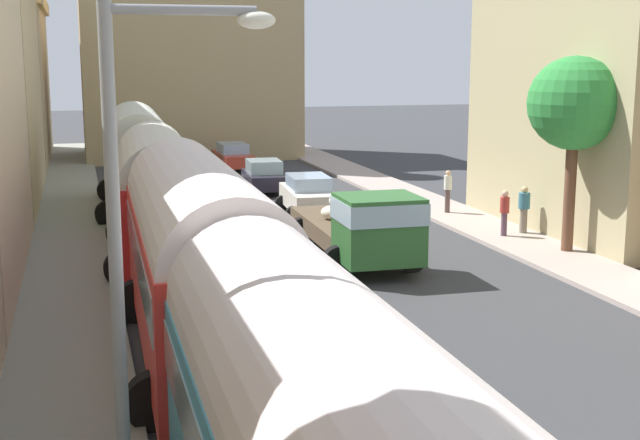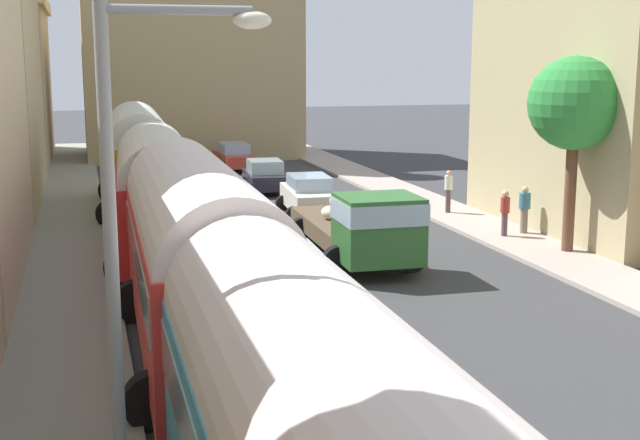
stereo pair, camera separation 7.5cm
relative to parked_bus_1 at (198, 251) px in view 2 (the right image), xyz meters
name	(u,v)px [view 2 (the right image)]	position (x,y,z in m)	size (l,w,h in m)	color
ground_plane	(288,238)	(4.60, 11.50, -2.32)	(154.00, 154.00, 0.00)	#353639
sidewalk_left	(71,248)	(-2.65, 11.50, -2.25)	(2.50, 70.00, 0.14)	gray
sidewalk_right	(479,225)	(11.85, 11.50, -2.25)	(2.50, 70.00, 0.14)	#A5958C
building_left_4	(4,81)	(-6.35, 37.18, 2.47)	(5.38, 14.90, 9.52)	tan
building_right_2	(593,36)	(15.12, 9.88, 4.56)	(4.45, 10.80, 13.71)	tan
distant_church	(190,35)	(4.60, 37.14, 5.16)	(12.87, 7.63, 22.15)	tan
parked_bus_1	(198,251)	(0.00, 0.00, 0.00)	(3.45, 10.01, 4.19)	red
parked_bus_2	(158,191)	(0.00, 9.00, -0.10)	(3.51, 8.24, 4.03)	red
parked_bus_3	(138,155)	(0.00, 18.00, 0.02)	(3.59, 9.45, 4.23)	gold
cargo_truck_0	(362,225)	(5.85, 7.15, -1.12)	(3.21, 7.54, 2.34)	#2B5E2A
car_0	(309,195)	(6.43, 15.57, -1.53)	(2.47, 4.29, 1.58)	silver
car_1	(265,176)	(5.95, 21.73, -1.57)	(2.40, 3.73, 1.51)	#211D2B
car_2	(234,156)	(5.99, 30.28, -1.57)	(2.29, 4.34, 1.49)	#B43626
car_3	(285,276)	(2.61, 3.54, -1.56)	(2.49, 3.74, 1.49)	slate
car_4	(223,201)	(2.95, 15.38, -1.59)	(2.33, 4.10, 1.44)	beige
car_5	(182,165)	(2.71, 26.55, -1.53)	(2.48, 4.40, 1.56)	#53894D
pedestrian_0	(505,211)	(11.66, 9.21, -1.33)	(0.44, 0.44, 1.71)	#573D4C
pedestrian_1	(524,208)	(12.55, 9.50, -1.32)	(0.52, 0.52, 1.78)	#7A6E5E
pedestrian_2	(448,190)	(11.64, 13.90, -1.28)	(0.37, 0.37, 1.80)	#523C3A
streetlamp_near	(135,246)	(-1.64, -7.20, 1.74)	(1.95, 0.28, 6.77)	gray
roadside_tree_2	(575,105)	(12.50, 6.59, 2.39)	(2.89, 2.89, 6.22)	brown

